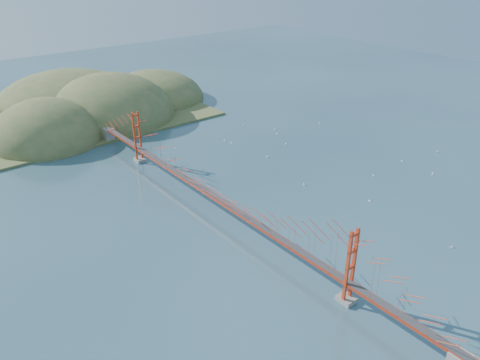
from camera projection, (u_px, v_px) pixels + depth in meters
ground at (218, 214)px, 85.64m from camera, size 320.00×320.00×0.00m
bridge at (216, 180)px, 82.61m from camera, size 2.20×94.40×12.00m
far_headlands at (83, 116)px, 134.59m from camera, size 84.00×58.00×25.00m
sailboat_17 at (319, 123)px, 128.69m from camera, size 0.50×0.49×0.56m
sailboat_15 at (225, 140)px, 117.39m from camera, size 0.49×0.55×0.62m
sailboat_5 at (402, 161)px, 106.44m from camera, size 0.39×0.48×0.56m
sailboat_8 at (244, 125)px, 127.66m from camera, size 0.54×0.54×0.57m
sailboat_13 at (373, 175)px, 99.58m from camera, size 0.59×0.59×0.67m
sailboat_4 at (277, 133)px, 121.76m from camera, size 0.42×0.49×0.56m
sailboat_12 at (231, 143)px, 115.99m from camera, size 0.49×0.42×0.57m
sailboat_0 at (370, 200)px, 89.90m from camera, size 0.54×0.59×0.67m
sailboat_3 at (175, 149)px, 112.67m from camera, size 0.66×0.66×0.72m
sailboat_7 at (275, 129)px, 124.54m from camera, size 0.66×0.66×0.73m
sailboat_2 at (304, 185)px, 95.85m from camera, size 0.54×0.50×0.61m
sailboat_11 at (437, 152)px, 111.04m from camera, size 0.65×0.65×0.68m
sailboat_16 at (267, 157)px, 108.39m from camera, size 0.66×0.66×0.72m
sailboat_6 at (452, 247)px, 76.14m from camera, size 0.54×0.54×0.59m
sailboat_extra_0 at (286, 144)px, 115.58m from camera, size 0.46×0.54×0.62m
sailboat_extra_1 at (432, 174)px, 100.28m from camera, size 0.61×0.53×0.69m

